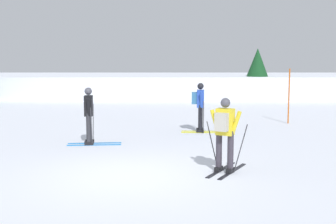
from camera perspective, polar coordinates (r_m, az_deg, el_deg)
The scene contains 7 objects.
ground_plane at distance 10.15m, azimuth -5.22°, elevation -8.01°, with size 120.00×120.00×0.00m, color silver.
far_snow_ridge at distance 29.54m, azimuth -1.82°, elevation 3.38°, with size 80.00×6.94×1.39m, color silver.
skier_black at distance 13.59m, azimuth -10.02°, elevation -0.27°, with size 1.63×1.00×1.71m.
skier_blue at distance 15.58m, azimuth 3.97°, elevation 0.91°, with size 1.62×1.00×1.71m.
skier_yellow at distance 10.23m, azimuth 7.11°, elevation -2.44°, with size 1.10×1.58×1.71m.
trail_marker_pole at distance 18.17m, azimuth 14.98°, elevation 1.95°, with size 0.05×0.05×2.15m, color #C65614.
conifer_far_left at distance 27.76m, azimuth 11.18°, elevation 5.43°, with size 1.82×1.82×3.07m.
Camera 1 is at (0.90, -9.75, 2.66)m, focal length 48.19 mm.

